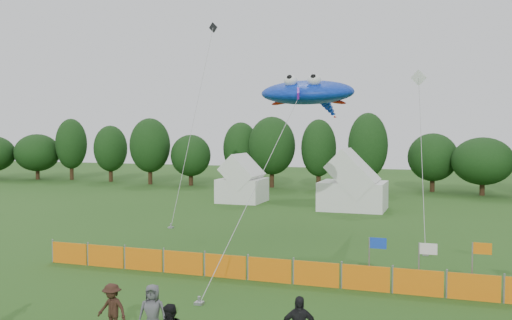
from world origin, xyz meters
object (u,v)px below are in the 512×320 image
(tent_left, at_px, (242,183))
(spectator_c, at_px, (112,309))
(tent_right, at_px, (353,187))
(stingray_kite, at_px, (310,93))
(spectator_e, at_px, (153,313))
(barrier_fence, at_px, (269,270))

(tent_left, xyz_separation_m, spectator_c, (7.63, -32.04, -0.91))
(tent_right, xyz_separation_m, stingray_kite, (-0.60, -12.29, 6.68))
(tent_right, height_order, spectator_e, tent_right)
(barrier_fence, bearing_deg, spectator_e, -99.29)
(spectator_c, distance_m, spectator_e, 1.50)
(tent_left, relative_size, spectator_c, 2.39)
(spectator_c, height_order, stingray_kite, stingray_kite)
(tent_left, height_order, barrier_fence, tent_left)
(barrier_fence, height_order, stingray_kite, stingray_kite)
(spectator_e, bearing_deg, barrier_fence, 65.91)
(tent_right, bearing_deg, tent_left, 170.30)
(tent_left, height_order, spectator_e, tent_left)
(tent_right, bearing_deg, spectator_e, -91.80)
(tent_left, xyz_separation_m, barrier_fence, (10.37, -24.56, -1.22))
(tent_right, relative_size, spectator_c, 3.23)
(barrier_fence, bearing_deg, tent_left, 112.89)
(tent_right, distance_m, barrier_fence, 22.88)
(tent_left, bearing_deg, stingray_kite, -55.92)
(barrier_fence, bearing_deg, stingray_kite, 94.79)
(barrier_fence, distance_m, spectator_e, 7.72)
(spectator_e, bearing_deg, tent_left, 91.03)
(stingray_kite, bearing_deg, spectator_c, -95.86)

